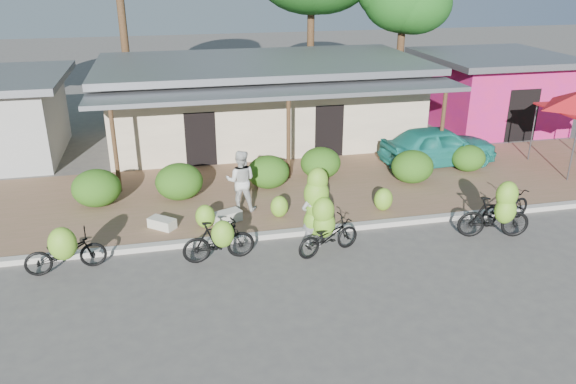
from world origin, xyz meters
name	(u,v)px	position (x,y,z in m)	size (l,w,h in m)	color
ground	(343,267)	(0.00, 0.00, 0.00)	(100.00, 100.00, 0.00)	#504D4A
sidewalk	(296,191)	(0.00, 5.00, 0.06)	(60.00, 6.00, 0.12)	#855C48
curb	(321,230)	(0.00, 2.00, 0.07)	(60.00, 0.25, 0.15)	#A8A399
shop_main	(263,101)	(0.00, 10.93, 1.72)	(13.00, 8.50, 3.35)	beige
shop_pink	(491,90)	(10.50, 10.99, 1.67)	(6.00, 6.00, 3.25)	#C51E55
hedge_0	(96,188)	(-6.18, 5.04, 0.69)	(1.46, 1.31, 1.14)	#205112
hedge_1	(179,182)	(-3.72, 5.03, 0.69)	(1.47, 1.32, 1.15)	#205112
hedge_2	(268,172)	(-0.85, 5.36, 0.66)	(1.38, 1.25, 1.08)	#205112
hedge_3	(321,163)	(1.06, 5.83, 0.66)	(1.38, 1.24, 1.08)	#205112
hedge_4	(412,167)	(3.94, 4.76, 0.67)	(1.41, 1.27, 1.10)	#205112
hedge_5	(468,158)	(6.35, 5.37, 0.59)	(1.20, 1.08, 0.93)	#205112
bike_far_left	(65,251)	(-6.59, 1.23, 0.60)	(1.97, 1.39, 1.45)	black
bike_left	(219,240)	(-2.93, 0.96, 0.62)	(1.86, 1.21, 1.38)	black
bike_center	(323,219)	(-0.24, 1.06, 0.86)	(1.90, 1.41, 2.18)	black
bike_right	(497,214)	(4.46, 0.57, 0.75)	(2.03, 1.35, 1.86)	black
bike_far_right	(505,206)	(5.34, 1.49, 0.49)	(1.98, 1.17, 0.98)	black
loose_banana_a	(205,216)	(-3.13, 2.77, 0.46)	(0.54, 0.46, 0.68)	#76AC2B
loose_banana_b	(279,207)	(-0.97, 3.01, 0.44)	(0.52, 0.44, 0.65)	#76AC2B
loose_banana_c	(383,199)	(2.14, 2.80, 0.47)	(0.56, 0.48, 0.70)	#76AC2B
sack_near	(226,217)	(-2.51, 3.03, 0.27)	(0.85, 0.40, 0.30)	beige
sack_far	(162,223)	(-4.31, 3.02, 0.26)	(0.75, 0.38, 0.28)	beige
vendor	(313,217)	(-0.44, 1.27, 0.86)	(0.62, 0.41, 1.71)	gray
bystander	(241,181)	(-1.96, 3.79, 1.04)	(0.90, 0.70, 1.85)	beige
teal_van	(438,146)	(5.60, 6.23, 0.84)	(1.70, 4.23, 1.44)	#1C7E73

